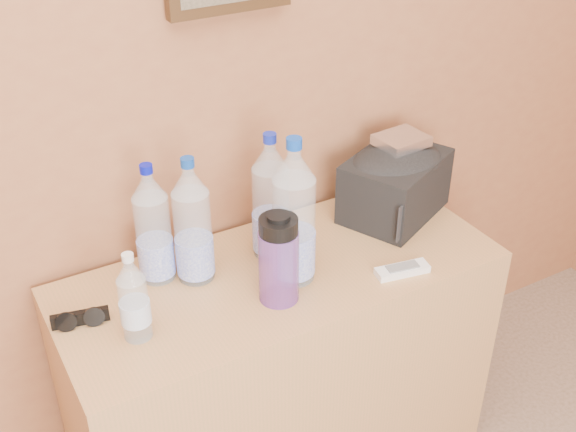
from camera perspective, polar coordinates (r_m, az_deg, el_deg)
The scene contains 11 objects.
dresser at distance 2.01m, azimuth -0.57°, elevation -12.28°, with size 1.11×0.46×0.69m, color #A5724C.
pet_large_a at distance 1.72m, azimuth -10.60°, elevation -1.06°, with size 0.08×0.08×0.31m.
pet_large_b at distance 1.70m, azimuth -7.54°, elevation -0.86°, with size 0.09×0.09×0.32m.
pet_large_c at distance 1.77m, azimuth -1.38°, elevation 1.07°, with size 0.09×0.09×0.33m.
pet_large_d at distance 1.68m, azimuth 0.45°, elevation -0.24°, with size 0.10×0.10×0.37m.
pet_small at distance 1.57m, azimuth -12.08°, elevation -6.59°, with size 0.06×0.06×0.22m.
nalgene_bottle at distance 1.63m, azimuth -0.74°, elevation -3.37°, with size 0.09×0.09×0.23m.
sunglasses at distance 1.68m, azimuth -16.10°, elevation -7.74°, with size 0.13×0.05×0.03m, color black, non-canonical shape.
ac_remote at distance 1.80m, azimuth 9.01°, elevation -4.25°, with size 0.13×0.04×0.02m, color silver.
toiletry_bag at distance 1.99m, azimuth 8.46°, elevation 2.65°, with size 0.28×0.21×0.19m, color black, non-canonical shape.
foil_packet at distance 1.97m, azimuth 8.94°, elevation 5.92°, with size 0.13×0.11×0.03m, color white.
Camera 1 is at (-0.20, 0.49, 1.75)m, focal length 45.00 mm.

